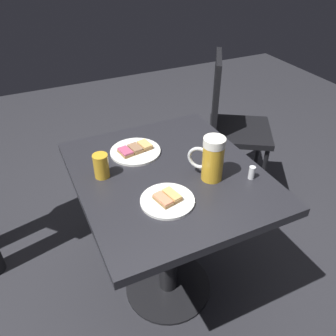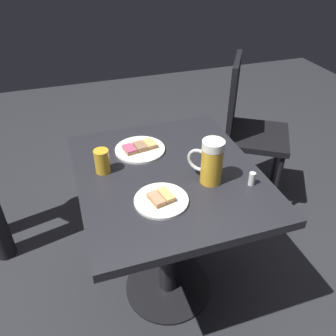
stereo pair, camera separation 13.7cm
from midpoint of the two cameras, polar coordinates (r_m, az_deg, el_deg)
name	(u,v)px [view 1 (the left image)]	position (r m, az deg, el deg)	size (l,w,h in m)	color
ground_plane	(168,286)	(1.92, -2.16, -19.04)	(6.00, 6.00, 0.00)	#28282D
cafe_table	(168,202)	(1.48, -2.66, -5.67)	(0.72, 0.82, 0.75)	black
plate_near	(135,151)	(1.51, -8.01, 2.77)	(0.22, 0.22, 0.03)	white
plate_far	(167,200)	(1.24, -3.28, -5.41)	(0.20, 0.20, 0.03)	white
beer_mug	(212,159)	(1.30, 4.26, 1.44)	(0.12, 0.12, 0.18)	gold
beer_glass_small	(101,166)	(1.37, -13.82, 0.25)	(0.06, 0.06, 0.10)	gold
salt_shaker	(252,173)	(1.36, 10.89, -0.86)	(0.02, 0.02, 0.05)	silver
cafe_chair	(230,121)	(2.19, 8.42, 7.63)	(0.52, 0.52, 0.96)	black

